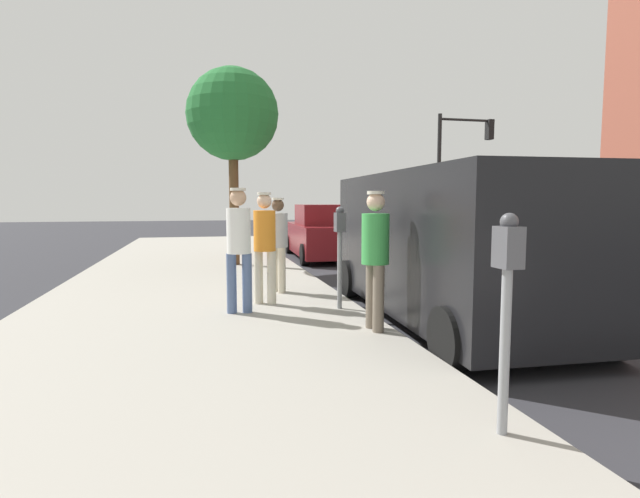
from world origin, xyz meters
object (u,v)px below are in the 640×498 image
Objects in this scene: pedestrian_in_orange at (265,240)px; pedestrian_in_white at (239,241)px; pedestrian_in_green at (375,251)px; street_tree at (233,115)px; parking_meter_near at (340,240)px; parked_sedan_behind at (324,234)px; parking_meter_far at (507,286)px; pedestrian_in_gray at (278,239)px; parked_van at (449,242)px; traffic_light_corner at (458,157)px.

pedestrian_in_white is (0.43, 0.54, 0.03)m from pedestrian_in_orange.
street_tree is (1.26, -7.02, 2.73)m from pedestrian_in_green.
parked_sedan_behind is at bearing -102.18° from parking_meter_near.
parking_meter_far is 5.80m from pedestrian_in_gray.
parked_van is at bearing -150.13° from pedestrian_in_green.
pedestrian_in_gray is 0.32× the size of traffic_light_corner.
traffic_light_corner is at bearing -130.10° from pedestrian_in_orange.
pedestrian_in_white reaches higher than parked_sedan_behind.
pedestrian_in_green is at bearing 29.87° from parked_van.
parking_meter_far is 4.48m from pedestrian_in_white.
pedestrian_in_orange is at bearing -128.82° from pedestrian_in_white.
traffic_light_corner reaches higher than pedestrian_in_gray.
pedestrian_in_green is at bearing 104.92° from pedestrian_in_gray.
parking_meter_far is 0.29× the size of parked_van.
parked_van is at bearing -112.18° from parking_meter_far.
pedestrian_in_orange is at bearing -77.72° from parking_meter_far.
parking_meter_near reaches higher than parked_sedan_behind.
parking_meter_near is 0.34× the size of parked_sedan_behind.
traffic_light_corner is (-6.65, -12.00, 2.36)m from parked_van.
parking_meter_near is at bearing 150.25° from pedestrian_in_orange.
pedestrian_in_white is 0.37× the size of street_tree.
pedestrian_in_green is 15.32m from traffic_light_corner.
pedestrian_in_orange is at bearing -59.34° from pedestrian_in_green.
traffic_light_corner reaches higher than pedestrian_in_orange.
pedestrian_in_green is (-0.09, 1.31, -0.04)m from parking_meter_near.
street_tree is at bearing -83.26° from parking_meter_far.
parked_van is 13.92m from traffic_light_corner.
parking_meter_far is 10.32m from street_tree.
parked_van is at bearing 88.77° from parked_sedan_behind.
parking_meter_near is 0.29× the size of traffic_light_corner.
pedestrian_in_gray is at bearing -75.08° from pedestrian_in_green.
pedestrian_in_white is 0.40× the size of parked_sedan_behind.
parking_meter_far is 0.85× the size of pedestrian_in_white.
pedestrian_in_green is 2.07m from pedestrian_in_white.
traffic_light_corner is 1.06× the size of street_tree.
pedestrian_in_green is at bearing 80.08° from parked_sedan_behind.
pedestrian_in_orange is 0.39× the size of parked_sedan_behind.
street_tree is (2.85, 2.06, 3.12)m from parked_sedan_behind.
pedestrian_in_white is 0.34× the size of traffic_light_corner.
pedestrian_in_white reaches higher than parking_meter_near.
pedestrian_in_orange is (1.04, -4.77, -0.03)m from parking_meter_far.
pedestrian_in_orange reaches higher than pedestrian_in_green.
parking_meter_far is (0.00, 4.18, 0.00)m from parking_meter_near.
pedestrian_in_gray is 0.34× the size of street_tree.
parked_sedan_behind is 7.96m from traffic_light_corner.
parking_meter_far is 0.92× the size of pedestrian_in_gray.
parked_van is 1.01× the size of traffic_light_corner.
pedestrian_in_green is at bearing 138.93° from pedestrian_in_white.
traffic_light_corner reaches higher than parking_meter_far.
street_tree is at bearing -88.53° from pedestrian_in_orange.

